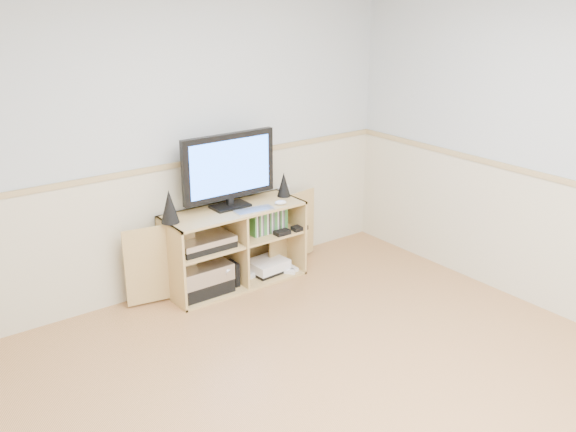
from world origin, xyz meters
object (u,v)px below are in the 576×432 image
object	(u,v)px
monitor	(229,168)
keyboard	(255,210)
media_cabinet	(231,244)
game_consoles	(266,267)

from	to	relation	value
monitor	keyboard	bearing A→B (deg)	-60.10
monitor	keyboard	size ratio (longest dim) A/B	2.57
media_cabinet	game_consoles	bearing A→B (deg)	-12.36
media_cabinet	keyboard	distance (m)	0.39
media_cabinet	monitor	size ratio (longest dim) A/B	2.23
monitor	game_consoles	bearing A→B (deg)	-11.48
media_cabinet	keyboard	world-z (taller)	keyboard
media_cabinet	keyboard	xyz separation A→B (m)	(0.11, -0.19, 0.32)
media_cabinet	keyboard	bearing A→B (deg)	-60.72
media_cabinet	game_consoles	xyz separation A→B (m)	(0.30, -0.07, -0.26)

